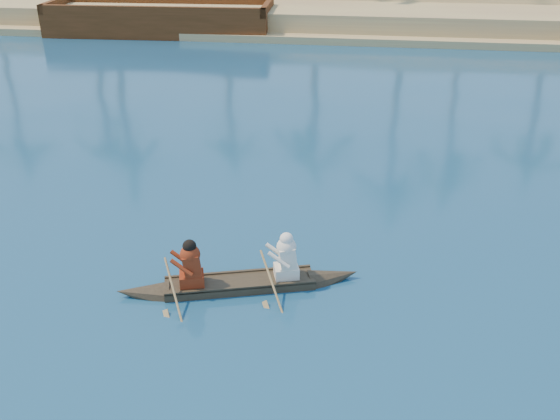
# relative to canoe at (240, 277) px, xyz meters

# --- Properties ---
(ground) EXTENTS (160.00, 160.00, 0.00)m
(ground) POSITION_rel_canoe_xyz_m (-2.73, 0.00, -0.25)
(ground) COLOR navy
(ground) RESTS_ON ground
(canoe) EXTENTS (4.70, 1.93, 1.30)m
(canoe) POSITION_rel_canoe_xyz_m (0.00, 0.00, 0.00)
(canoe) COLOR #3C3221
(canoe) RESTS_ON ground
(barge_mid) EXTENTS (12.17, 4.53, 2.00)m
(barge_mid) POSITION_rel_canoe_xyz_m (-9.11, 23.94, 0.45)
(barge_mid) COLOR #5F2D14
(barge_mid) RESTS_ON ground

